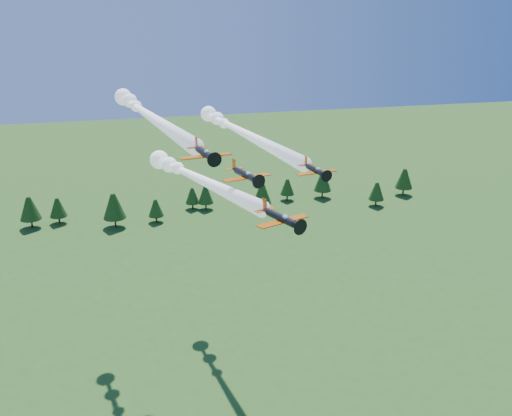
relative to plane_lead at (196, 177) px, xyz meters
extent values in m
cylinder|color=black|center=(8.85, -23.21, 0.00)|extent=(3.19, 6.03, 1.12)
cone|color=black|center=(10.10, -26.49, 0.00)|extent=(1.40, 1.34, 1.12)
cone|color=black|center=(10.34, -27.12, 0.00)|extent=(0.64, 0.64, 0.49)
cylinder|color=black|center=(10.41, -27.30, 0.00)|extent=(2.21, 0.88, 2.34)
cube|color=#C44902|center=(9.01, -23.62, -0.36)|extent=(8.26, 4.35, 0.13)
cube|color=#C44902|center=(7.43, -19.50, 0.06)|extent=(3.36, 2.04, 0.08)
cube|color=#C44902|center=(7.40, -19.40, 0.95)|extent=(0.47, 1.03, 1.62)
ellipsoid|color=#89B5D4|center=(9.20, -24.15, 0.45)|extent=(1.23, 1.54, 0.70)
sphere|color=white|center=(-2.32, 6.09, 0.00)|extent=(2.30, 2.30, 2.30)
sphere|color=white|center=(-3.68, 9.65, 0.00)|extent=(3.00, 3.00, 3.00)
sphere|color=white|center=(-5.04, 13.21, 0.00)|extent=(3.70, 3.70, 3.70)
cylinder|color=black|center=(-1.29, -19.37, 9.22)|extent=(1.94, 5.50, 1.00)
cone|color=black|center=(-0.74, -22.47, 9.22)|extent=(1.14, 1.06, 1.00)
cone|color=black|center=(-0.63, -23.07, 9.22)|extent=(0.51, 0.52, 0.44)
cylinder|color=black|center=(-0.60, -23.23, 9.22)|extent=(2.08, 0.41, 2.10)
cube|color=#C44902|center=(-1.22, -19.76, 8.90)|extent=(7.53, 2.63, 0.12)
cube|color=#C44902|center=(-1.91, -15.87, 9.27)|extent=(3.01, 1.35, 0.07)
cube|color=#C44902|center=(-1.93, -15.77, 10.07)|extent=(0.26, 0.95, 1.45)
ellipsoid|color=#89B5D4|center=(-1.13, -20.26, 9.62)|extent=(0.92, 1.31, 0.62)
sphere|color=white|center=(-8.78, 22.59, 9.22)|extent=(2.30, 2.30, 2.30)
sphere|color=white|center=(-9.74, 27.97, 9.22)|extent=(3.00, 3.00, 3.00)
sphere|color=white|center=(-10.69, 33.34, 9.22)|extent=(3.70, 3.70, 3.70)
cylinder|color=black|center=(17.06, -14.42, 4.11)|extent=(1.69, 4.99, 0.91)
cone|color=black|center=(17.52, -17.25, 4.11)|extent=(1.03, 0.95, 0.91)
cone|color=black|center=(17.60, -17.79, 4.11)|extent=(0.46, 0.47, 0.40)
cylinder|color=black|center=(17.63, -17.94, 4.11)|extent=(1.89, 0.34, 1.91)
cube|color=#C44902|center=(17.11, -14.78, 3.82)|extent=(6.83, 2.29, 0.11)
cube|color=#C44902|center=(16.54, -11.24, 4.15)|extent=(2.72, 1.19, 0.06)
cube|color=#C44902|center=(16.52, -11.15, 4.88)|extent=(0.22, 0.87, 1.32)
ellipsoid|color=#89B5D4|center=(17.19, -15.23, 4.47)|extent=(0.82, 1.18, 0.57)
sphere|color=white|center=(10.34, 26.78, 4.11)|extent=(2.30, 2.30, 2.30)
sphere|color=white|center=(9.48, 32.10, 4.11)|extent=(3.00, 3.00, 3.00)
sphere|color=white|center=(8.61, 37.42, 4.11)|extent=(3.70, 3.70, 3.70)
cylinder|color=black|center=(6.76, -9.75, 2.75)|extent=(2.68, 6.05, 1.11)
cone|color=black|center=(7.70, -13.11, 2.75)|extent=(1.33, 1.26, 1.11)
cone|color=black|center=(7.88, -13.75, 2.75)|extent=(0.60, 0.61, 0.49)
cylinder|color=black|center=(7.93, -13.93, 2.75)|extent=(2.25, 0.67, 2.32)
cube|color=#C44902|center=(6.88, -10.18, 2.40)|extent=(8.29, 3.65, 0.13)
cube|color=#C44902|center=(5.70, -5.97, 2.80)|extent=(3.34, 1.77, 0.08)
cube|color=#C44902|center=(5.67, -5.86, 3.69)|extent=(0.38, 1.04, 1.60)
ellipsoid|color=#89B5D4|center=(7.03, -10.71, 3.19)|extent=(1.13, 1.49, 0.69)
cylinder|color=#382314|center=(79.15, 87.43, -41.12)|extent=(0.60, 0.60, 2.54)
cone|color=#1B3810|center=(79.15, 87.43, -36.58)|extent=(5.81, 5.81, 6.54)
cylinder|color=#382314|center=(95.19, 96.64, -40.90)|extent=(0.60, 0.60, 2.98)
cone|color=#1B3810|center=(95.19, 96.64, -35.58)|extent=(6.81, 6.81, 7.66)
cylinder|color=#382314|center=(-34.25, 97.53, -41.12)|extent=(0.60, 0.60, 2.55)
cone|color=#1B3810|center=(-34.25, 97.53, -36.57)|extent=(5.82, 5.82, 6.55)
cylinder|color=#382314|center=(-42.89, 95.44, -40.86)|extent=(0.60, 0.60, 3.07)
cone|color=#1B3810|center=(-42.89, 95.44, -35.38)|extent=(7.01, 7.01, 7.89)
cylinder|color=#382314|center=(16.96, 99.17, -41.13)|extent=(0.60, 0.60, 2.51)
cone|color=#1B3810|center=(16.96, 99.17, -36.65)|extent=(5.74, 5.74, 6.45)
cylinder|color=#382314|center=(-15.58, 89.06, -40.72)|extent=(0.60, 0.60, 3.34)
cone|color=#1B3810|center=(-15.58, 89.06, -34.75)|extent=(7.64, 7.64, 8.59)
cylinder|color=#382314|center=(48.93, 101.76, -41.21)|extent=(0.60, 0.60, 2.35)
cone|color=#1B3810|center=(48.93, 101.76, -37.01)|extent=(5.38, 5.38, 6.05)
cylinder|color=#382314|center=(63.07, 101.29, -40.91)|extent=(0.60, 0.60, 2.96)
cone|color=#1B3810|center=(63.07, 101.29, -35.62)|extent=(6.77, 6.77, 7.62)
cylinder|color=#382314|center=(36.56, 92.42, -40.90)|extent=(0.60, 0.60, 2.99)
cone|color=#1B3810|center=(36.56, 92.42, -35.56)|extent=(6.83, 6.83, 7.68)
cylinder|color=#382314|center=(-1.75, 90.47, -41.24)|extent=(0.60, 0.60, 2.30)
cone|color=#1B3810|center=(-1.75, 90.47, -37.14)|extent=(5.25, 5.25, 5.91)
cylinder|color=#382314|center=(12.32, 100.73, -41.25)|extent=(0.60, 0.60, 2.27)
cone|color=#1B3810|center=(12.32, 100.73, -37.20)|extent=(5.19, 5.19, 5.84)
camera|label=1|loc=(-13.24, -96.27, 28.94)|focal=40.00mm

